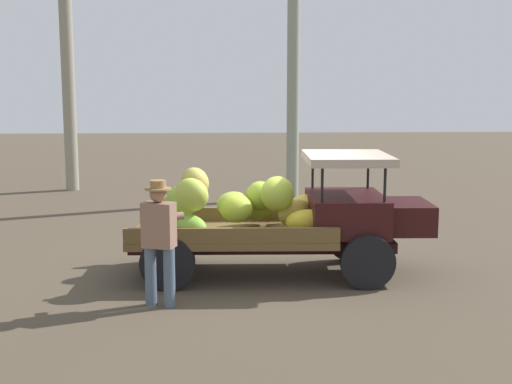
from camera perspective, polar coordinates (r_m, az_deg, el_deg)
ground_plane at (r=10.74m, az=1.85°, el=-6.42°), size 60.00×60.00×0.00m
truck at (r=10.28m, az=2.79°, el=-2.02°), size 4.52×1.84×1.83m
farmer at (r=8.86m, az=-8.06°, el=-3.59°), size 0.55×0.51×1.65m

